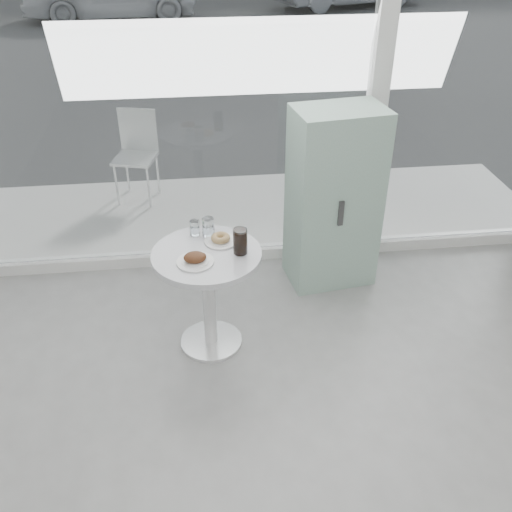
{
  "coord_description": "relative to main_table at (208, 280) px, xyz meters",
  "views": [
    {
      "loc": [
        -0.55,
        -1.23,
        2.75
      ],
      "look_at": [
        -0.2,
        1.7,
        0.85
      ],
      "focal_mm": 40.0,
      "sensor_mm": 36.0,
      "label": 1
    }
  ],
  "objects": [
    {
      "name": "patio_chair",
      "position": [
        -0.6,
        2.34,
        0.01
      ],
      "size": [
        0.47,
        0.47,
        0.9
      ],
      "rotation": [
        0.0,
        0.0,
        -0.25
      ],
      "color": "white",
      "rests_on": "patio_deck"
    },
    {
      "name": "street",
      "position": [
        0.5,
        14.1,
        -0.55
      ],
      "size": [
        40.0,
        24.0,
        0.0
      ],
      "primitive_type": "cube",
      "color": "#3A3A3A",
      "rests_on": "ground"
    },
    {
      "name": "room_shell",
      "position": [
        0.5,
        -2.46,
        1.36
      ],
      "size": [
        6.0,
        6.0,
        6.0
      ],
      "color": "silver",
      "rests_on": "ground"
    },
    {
      "name": "plate_fritter",
      "position": [
        -0.07,
        -0.11,
        0.25
      ],
      "size": [
        0.24,
        0.24,
        0.07
      ],
      "color": "white",
      "rests_on": "main_table"
    },
    {
      "name": "storefront",
      "position": [
        0.57,
        1.1,
        1.16
      ],
      "size": [
        5.0,
        0.14,
        3.0
      ],
      "color": "white",
      "rests_on": "ground"
    },
    {
      "name": "mint_cabinet",
      "position": [
        1.02,
        0.74,
        0.17
      ],
      "size": [
        0.72,
        0.53,
        1.44
      ],
      "rotation": [
        0.0,
        0.0,
        0.14
      ],
      "color": "#83A792",
      "rests_on": "ground"
    },
    {
      "name": "main_table",
      "position": [
        0.0,
        0.0,
        0.0
      ],
      "size": [
        0.72,
        0.72,
        0.77
      ],
      "color": "white",
      "rests_on": "ground"
    },
    {
      "name": "plate_donut",
      "position": [
        0.1,
        0.12,
        0.24
      ],
      "size": [
        0.22,
        0.22,
        0.05
      ],
      "color": "white",
      "rests_on": "main_table"
    },
    {
      "name": "cola_glass",
      "position": [
        0.22,
        -0.03,
        0.3
      ],
      "size": [
        0.09,
        0.09,
        0.18
      ],
      "color": "white",
      "rests_on": "main_table"
    },
    {
      "name": "water_tumbler_a",
      "position": [
        -0.07,
        0.24,
        0.27
      ],
      "size": [
        0.07,
        0.07,
        0.11
      ],
      "color": "white",
      "rests_on": "main_table"
    },
    {
      "name": "patio_deck",
      "position": [
        0.5,
        1.9,
        -0.53
      ],
      "size": [
        5.6,
        1.6,
        0.05
      ],
      "primitive_type": "cube",
      "color": "silver",
      "rests_on": "ground"
    },
    {
      "name": "water_tumbler_b",
      "position": [
        0.02,
        0.22,
        0.28
      ],
      "size": [
        0.08,
        0.08,
        0.13
      ],
      "color": "white",
      "rests_on": "main_table"
    }
  ]
}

